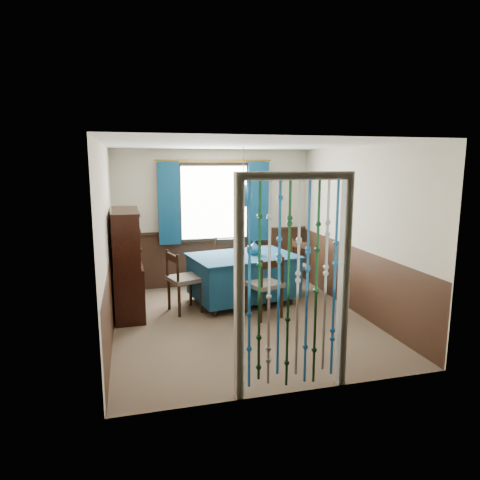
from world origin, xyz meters
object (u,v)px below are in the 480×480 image
object	(u,v)px
sideboard	(128,277)
pendant_lamp	(243,196)
chair_left	(183,280)
dining_table	(243,275)
chair_near	(266,285)
chair_far	(228,264)
vase_sideboard	(131,253)
bowl_shelf	(130,244)
chair_right	(294,266)
vase_table	(254,248)

from	to	relation	value
sideboard	pendant_lamp	xyz separation A→B (m)	(1.82, 0.05, 1.18)
chair_left	pendant_lamp	world-z (taller)	pendant_lamp
pendant_lamp	dining_table	bearing A→B (deg)	75.96
chair_near	chair_far	world-z (taller)	chair_far
chair_left	sideboard	xyz separation A→B (m)	(-0.81, 0.14, 0.05)
dining_table	vase_sideboard	bearing A→B (deg)	163.04
chair_near	bowl_shelf	bearing A→B (deg)	148.31
chair_far	vase_sideboard	size ratio (longest dim) A/B	5.57
dining_table	chair_far	bearing A→B (deg)	88.31
chair_far	chair_right	world-z (taller)	chair_far
sideboard	bowl_shelf	bearing A→B (deg)	-76.27
dining_table	chair_left	bearing A→B (deg)	-179.46
vase_table	chair_far	bearing A→B (deg)	113.24
chair_right	vase_table	xyz separation A→B (m)	(-0.77, -0.19, 0.40)
chair_left	vase_table	world-z (taller)	vase_table
chair_far	pendant_lamp	bearing A→B (deg)	105.88
chair_near	vase_sideboard	distance (m)	2.16
vase_table	bowl_shelf	distance (m)	1.97
chair_far	bowl_shelf	bearing A→B (deg)	36.76
chair_left	vase_table	size ratio (longest dim) A/B	4.62
chair_near	chair_left	size ratio (longest dim) A/B	0.97
bowl_shelf	chair_near	bearing A→B (deg)	-14.18
chair_far	vase_sideboard	bearing A→B (deg)	22.75
sideboard	vase_table	size ratio (longest dim) A/B	7.67
chair_left	vase_table	xyz separation A→B (m)	(1.19, 0.19, 0.39)
vase_table	bowl_shelf	size ratio (longest dim) A/B	0.89
dining_table	sideboard	world-z (taller)	sideboard
sideboard	chair_right	bearing A→B (deg)	3.67
bowl_shelf	vase_sideboard	world-z (taller)	bowl_shelf
chair_left	chair_right	xyz separation A→B (m)	(1.96, 0.38, -0.01)
chair_left	vase_table	distance (m)	1.27
sideboard	pendant_lamp	world-z (taller)	pendant_lamp
dining_table	chair_near	xyz separation A→B (m)	(0.14, -0.75, 0.03)
dining_table	vase_table	world-z (taller)	vase_table
sideboard	pendant_lamp	distance (m)	2.17
chair_left	bowl_shelf	world-z (taller)	bowl_shelf
bowl_shelf	pendant_lamp	bearing A→B (deg)	8.77
chair_left	sideboard	world-z (taller)	sideboard
chair_left	vase_sideboard	distance (m)	0.93
chair_far	vase_sideboard	xyz separation A→B (m)	(-1.66, -0.46, 0.37)
vase_table	sideboard	bearing A→B (deg)	-178.61
chair_left	pendant_lamp	size ratio (longest dim) A/B	1.02
vase_sideboard	chair_right	bearing A→B (deg)	-0.34
bowl_shelf	chair_far	bearing A→B (deg)	29.43
chair_right	vase_table	bearing A→B (deg)	81.03
sideboard	vase_table	distance (m)	2.03
pendant_lamp	chair_right	bearing A→B (deg)	11.26
chair_near	vase_sideboard	size ratio (longest dim) A/B	5.41
bowl_shelf	vase_sideboard	bearing A→B (deg)	90.00
pendant_lamp	bowl_shelf	distance (m)	1.89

